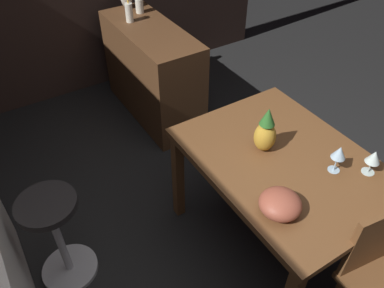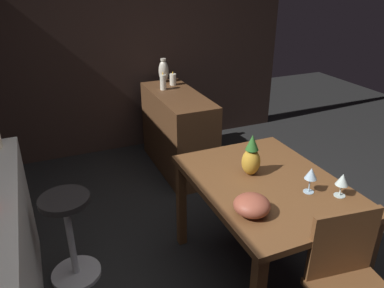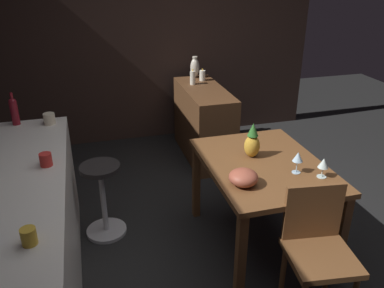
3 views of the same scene
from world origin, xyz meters
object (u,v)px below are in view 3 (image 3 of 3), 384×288
object	(u,v)px
bar_stool	(103,198)
pineapple_centerpiece	(252,143)
wine_glass_right	(323,164)
fruit_bowl	(243,177)
cup_red	(46,159)
wine_glass_left	(298,157)
wine_bottle_ruby	(14,110)
cup_mustard	(29,236)
chair_near_window	(317,247)
pillar_candle_tall	(193,78)
vase_ceramic_ivory	(195,68)
sideboard_cabinet	(204,123)
dining_table	(263,174)
cup_cream	(49,119)
pillar_candle_short	(202,76)

from	to	relation	value
bar_stool	pineapple_centerpiece	bearing A→B (deg)	-107.18
bar_stool	wine_glass_right	world-z (taller)	wine_glass_right
fruit_bowl	cup_red	world-z (taller)	cup_red
wine_glass_left	wine_bottle_ruby	bearing A→B (deg)	60.95
bar_stool	cup_mustard	size ratio (longest dim) A/B	5.93
chair_near_window	pineapple_centerpiece	bearing A→B (deg)	7.32
wine_glass_left	fruit_bowl	bearing A→B (deg)	97.36
cup_red	pillar_candle_tall	size ratio (longest dim) A/B	0.63
fruit_bowl	wine_bottle_ruby	distance (m)	1.91
vase_ceramic_ivory	bar_stool	bearing A→B (deg)	143.10
cup_mustard	vase_ceramic_ivory	bearing A→B (deg)	-29.41
sideboard_cabinet	dining_table	bearing A→B (deg)	178.26
pillar_candle_tall	cup_red	bearing A→B (deg)	140.43
vase_ceramic_ivory	dining_table	bearing A→B (deg)	177.91
sideboard_cabinet	wine_glass_right	distance (m)	2.04
fruit_bowl	cup_cream	world-z (taller)	cup_cream
wine_bottle_ruby	cup_red	world-z (taller)	wine_bottle_ruby
cup_mustard	pillar_candle_short	xyz separation A→B (m)	(2.74, -1.68, -0.06)
sideboard_cabinet	cup_red	xyz separation A→B (m)	(-1.61, 1.57, 0.53)
bar_stool	fruit_bowl	xyz separation A→B (m)	(-0.73, -0.91, 0.45)
wine_glass_left	dining_table	bearing A→B (deg)	38.38
pineapple_centerpiece	cup_red	world-z (taller)	pineapple_centerpiece
pillar_candle_tall	sideboard_cabinet	bearing A→B (deg)	-158.42
dining_table	cup_mustard	world-z (taller)	cup_mustard
wine_bottle_ruby	vase_ceramic_ivory	size ratio (longest dim) A/B	1.05
wine_glass_left	wine_glass_right	world-z (taller)	wine_glass_left
pineapple_centerpiece	pillar_candle_short	bearing A→B (deg)	-5.31
sideboard_cabinet	chair_near_window	distance (m)	2.37
dining_table	cup_mustard	distance (m)	1.75
cup_red	cup_cream	bearing A→B (deg)	0.82
cup_red	pillar_candle_short	bearing A→B (deg)	-40.44
chair_near_window	fruit_bowl	distance (m)	0.63
bar_stool	cup_red	distance (m)	0.80
chair_near_window	wine_glass_left	xyz separation A→B (m)	(0.50, -0.10, 0.37)
dining_table	sideboard_cabinet	distance (m)	1.69
bar_stool	wine_glass_left	world-z (taller)	wine_glass_left
wine_glass_right	cup_red	world-z (taller)	cup_red
sideboard_cabinet	cup_red	bearing A→B (deg)	135.69
cup_red	pillar_candle_short	distance (m)	2.54
sideboard_cabinet	cup_cream	size ratio (longest dim) A/B	8.60
wine_glass_left	vase_ceramic_ivory	size ratio (longest dim) A/B	0.63
bar_stool	sideboard_cabinet	bearing A→B (deg)	-45.79
wine_glass_left	pillar_candle_tall	xyz separation A→B (m)	(2.07, 0.18, 0.04)
wine_glass_right	pillar_candle_tall	world-z (taller)	pillar_candle_tall
chair_near_window	wine_bottle_ruby	distance (m)	2.49
pineapple_centerpiece	cup_cream	bearing A→B (deg)	64.83
dining_table	chair_near_window	distance (m)	0.71
wine_glass_left	wine_bottle_ruby	xyz separation A→B (m)	(1.08, 1.95, 0.16)
fruit_bowl	pillar_candle_short	bearing A→B (deg)	-10.02
dining_table	cup_cream	world-z (taller)	cup_cream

